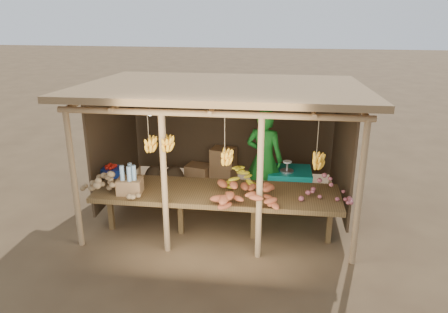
# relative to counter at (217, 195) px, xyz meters

# --- Properties ---
(ground) EXTENTS (60.00, 60.00, 0.00)m
(ground) POSITION_rel_counter_xyz_m (-0.00, 0.95, -0.74)
(ground) COLOR brown
(ground) RESTS_ON ground
(stall_structure) EXTENTS (4.70, 3.50, 2.43)m
(stall_structure) POSITION_rel_counter_xyz_m (0.04, 0.91, 1.18)
(stall_structure) COLOR tan
(stall_structure) RESTS_ON ground
(counter) EXTENTS (3.90, 1.05, 0.80)m
(counter) POSITION_rel_counter_xyz_m (0.00, 0.00, 0.00)
(counter) COLOR brown
(counter) RESTS_ON ground
(potato_heap) EXTENTS (1.22, 1.00, 0.37)m
(potato_heap) POSITION_rel_counter_xyz_m (-1.63, -0.30, 0.25)
(potato_heap) COLOR #92724B
(potato_heap) RESTS_ON counter
(sweet_potato_heap) EXTENTS (1.16, 0.73, 0.36)m
(sweet_potato_heap) POSITION_rel_counter_xyz_m (0.46, -0.30, 0.24)
(sweet_potato_heap) COLOR #A44B2A
(sweet_potato_heap) RESTS_ON counter
(onion_heap) EXTENTS (0.77, 0.46, 0.35)m
(onion_heap) POSITION_rel_counter_xyz_m (1.69, -0.07, 0.24)
(onion_heap) COLOR #A14E54
(onion_heap) RESTS_ON counter
(banana_pile) EXTENTS (0.63, 0.52, 0.35)m
(banana_pile) POSITION_rel_counter_xyz_m (0.35, 0.24, 0.23)
(banana_pile) COLOR yellow
(banana_pile) RESTS_ON counter
(tomato_basin) EXTENTS (0.38, 0.38, 0.20)m
(tomato_basin) POSITION_rel_counter_xyz_m (-1.90, 0.44, 0.14)
(tomato_basin) COLOR navy
(tomato_basin) RESTS_ON counter
(bottle_box) EXTENTS (0.40, 0.33, 0.48)m
(bottle_box) POSITION_rel_counter_xyz_m (-1.34, -0.24, 0.24)
(bottle_box) COLOR #976C43
(bottle_box) RESTS_ON counter
(vendor) EXTENTS (0.79, 0.63, 1.88)m
(vendor) POSITION_rel_counter_xyz_m (0.71, 1.20, 0.20)
(vendor) COLOR #197220
(vendor) RESTS_ON ground
(tarp_crate) EXTENTS (0.80, 0.69, 0.95)m
(tarp_crate) POSITION_rel_counter_xyz_m (1.18, 1.27, -0.35)
(tarp_crate) COLOR brown
(tarp_crate) RESTS_ON ground
(carton_stack) EXTENTS (1.09, 0.49, 0.78)m
(carton_stack) POSITION_rel_counter_xyz_m (-0.34, 2.15, -0.40)
(carton_stack) COLOR #976C43
(carton_stack) RESTS_ON ground
(burlap_sacks) EXTENTS (0.83, 0.44, 0.59)m
(burlap_sacks) POSITION_rel_counter_xyz_m (-1.33, 1.76, -0.48)
(burlap_sacks) COLOR #43321F
(burlap_sacks) RESTS_ON ground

